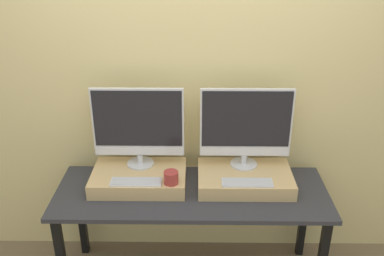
{
  "coord_description": "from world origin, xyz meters",
  "views": [
    {
      "loc": [
        0.03,
        -2.02,
        2.27
      ],
      "look_at": [
        0.0,
        0.49,
        1.09
      ],
      "focal_mm": 40.0,
      "sensor_mm": 36.0,
      "label": 1
    }
  ],
  "objects_px": {
    "keyboard_left": "(136,182)",
    "keyboard_right": "(247,183)",
    "mug": "(171,177)",
    "monitor_right": "(246,126)",
    "monitor_left": "(138,125)"
  },
  "relations": [
    {
      "from": "keyboard_left",
      "to": "keyboard_right",
      "type": "height_order",
      "value": "same"
    },
    {
      "from": "keyboard_right",
      "to": "mug",
      "type": "bearing_deg",
      "value": 180.0
    },
    {
      "from": "keyboard_left",
      "to": "monitor_right",
      "type": "height_order",
      "value": "monitor_right"
    },
    {
      "from": "keyboard_left",
      "to": "keyboard_right",
      "type": "bearing_deg",
      "value": 0.0
    },
    {
      "from": "monitor_left",
      "to": "monitor_right",
      "type": "bearing_deg",
      "value": 0.0
    },
    {
      "from": "keyboard_left",
      "to": "keyboard_right",
      "type": "xyz_separation_m",
      "value": [
        0.7,
        0.0,
        0.0
      ]
    },
    {
      "from": "mug",
      "to": "keyboard_right",
      "type": "relative_size",
      "value": 0.29
    },
    {
      "from": "monitor_right",
      "to": "keyboard_right",
      "type": "bearing_deg",
      "value": -90.0
    },
    {
      "from": "monitor_right",
      "to": "keyboard_right",
      "type": "xyz_separation_m",
      "value": [
        0.0,
        -0.23,
        -0.28
      ]
    },
    {
      "from": "keyboard_left",
      "to": "monitor_right",
      "type": "bearing_deg",
      "value": 18.47
    },
    {
      "from": "monitor_left",
      "to": "monitor_right",
      "type": "distance_m",
      "value": 0.7
    },
    {
      "from": "monitor_left",
      "to": "keyboard_left",
      "type": "distance_m",
      "value": 0.37
    },
    {
      "from": "monitor_left",
      "to": "keyboard_right",
      "type": "xyz_separation_m",
      "value": [
        0.7,
        -0.23,
        -0.28
      ]
    },
    {
      "from": "monitor_left",
      "to": "keyboard_right",
      "type": "height_order",
      "value": "monitor_left"
    },
    {
      "from": "keyboard_left",
      "to": "mug",
      "type": "height_order",
      "value": "mug"
    }
  ]
}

